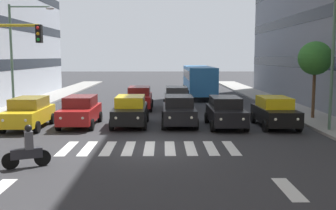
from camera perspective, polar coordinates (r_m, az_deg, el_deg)
The scene contains 16 objects.
ground_plane at distance 17.61m, azimuth -2.67°, elevation -6.18°, with size 180.00×180.00×0.00m, color #2D2D30.
crosswalk_markings at distance 17.61m, azimuth -2.67°, elevation -6.17°, with size 7.65×2.80×0.01m.
lane_arrow_0 at distance 12.89m, azimuth 16.86°, elevation -11.41°, with size 0.50×2.20×0.01m, color silver.
car_0 at distance 23.42m, azimuth 14.98°, elevation -0.93°, with size 2.02×4.44×1.72m.
car_1 at distance 22.88m, azimuth 8.20°, elevation -0.94°, with size 2.02×4.44×1.72m.
car_2 at distance 23.19m, azimuth 1.57°, elevation -0.77°, with size 2.02×4.44×1.72m.
car_3 at distance 23.18m, azimuth -5.41°, elevation -0.80°, with size 2.02×4.44×1.72m.
car_4 at distance 23.58m, azimuth -12.41°, elevation -0.80°, with size 2.02×4.44×1.72m.
car_5 at distance 23.61m, azimuth -19.25°, elevation -1.02°, with size 2.02×4.44×1.72m.
car_row2_0 at distance 30.29m, azimuth -4.11°, elevation 1.03°, with size 2.02×4.44×1.72m.
car_row2_1 at distance 30.19m, azimuth 1.25°, elevation 1.03°, with size 2.02×4.44×1.72m.
bus_behind_traffic at distance 39.54m, azimuth 4.42°, elevation 3.83°, with size 2.78×10.50×3.00m.
motorcycle_with_rider at distance 15.35m, azimuth -19.45°, elevation -6.07°, with size 1.60×0.78×1.57m.
street_lamp_left at distance 22.40m, azimuth 21.58°, elevation 8.33°, with size 2.70×0.28×7.58m.
street_lamp_right at distance 28.37m, azimuth -20.56°, elevation 7.67°, with size 3.01×0.28×7.22m.
street_tree_1 at distance 26.64m, azimuth 20.26°, elevation 6.23°, with size 2.10×2.10×4.79m.
Camera 1 is at (-0.59, 17.14, 4.00)m, focal length 42.70 mm.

